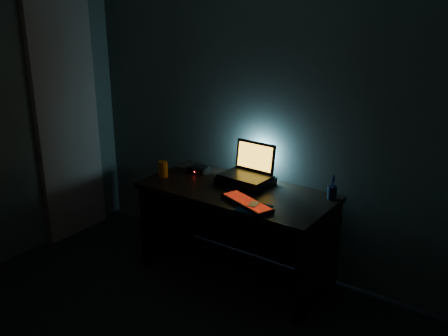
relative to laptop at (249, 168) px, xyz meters
name	(u,v)px	position (x,y,z in m)	size (l,w,h in m)	color
room	(53,194)	(0.00, -1.80, 0.38)	(3.50, 4.00, 2.50)	black
desk	(240,217)	(0.00, -0.13, -0.38)	(1.50, 0.70, 0.75)	black
curtain	(67,115)	(-1.71, -0.38, 0.28)	(0.06, 0.65, 2.30)	#B8B193
riser	(246,181)	(0.00, -0.05, -0.09)	(0.40, 0.30, 0.06)	black
laptop	(249,168)	(0.00, 0.00, 0.00)	(0.39, 0.30, 0.26)	black
keyboard	(247,203)	(0.23, -0.39, -0.11)	(0.47, 0.29, 0.03)	black
mousepad	(254,208)	(0.30, -0.42, -0.12)	(0.22, 0.20, 0.00)	navy
mouse	(254,206)	(0.30, -0.42, -0.10)	(0.06, 0.10, 0.03)	gray
pen_cup	(332,193)	(0.68, 0.06, -0.07)	(0.07, 0.07, 0.10)	black
juice_glass	(163,169)	(-0.65, -0.29, -0.05)	(0.08, 0.08, 0.13)	orange
router	(198,170)	(-0.48, -0.04, -0.09)	(0.16, 0.14, 0.05)	black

